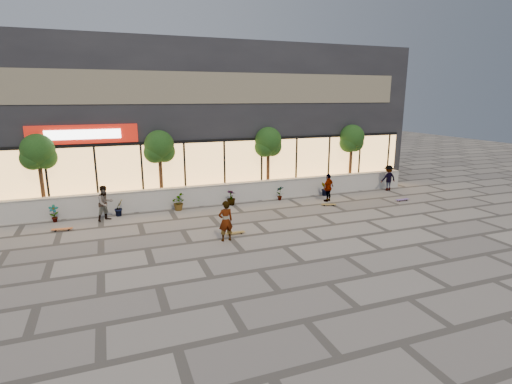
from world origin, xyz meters
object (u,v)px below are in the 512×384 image
object	(u,v)px
tree_mideast	(268,144)
skateboard_left	(62,229)
tree_east	(352,140)
skater_center	(226,221)
skater_left	(105,203)
skateboard_right_near	(329,204)
tree_midwest	(159,149)
skater_right_far	(388,178)
skateboard_center	(235,233)
skateboard_right_far	(402,199)
skater_right_near	(328,188)
tree_west	(38,154)

from	to	relation	value
tree_mideast	skateboard_left	xyz separation A→B (m)	(-10.58, -2.70, -2.90)
tree_east	skater_center	size ratio (longest dim) A/B	2.40
skater_left	skateboard_right_near	bearing A→B (deg)	-37.65
skater_left	tree_midwest	bearing A→B (deg)	2.67
skater_right_far	skateboard_center	bearing A→B (deg)	21.30
tree_east	skateboard_center	world-z (taller)	tree_east
skater_center	skateboard_right_far	world-z (taller)	skater_center
tree_east	skateboard_center	bearing A→B (deg)	-148.36
tree_midwest	skater_right_far	size ratio (longest dim) A/B	2.55
tree_midwest	skater_center	distance (m)	6.85
skateboard_left	skater_right_far	bearing A→B (deg)	9.37
skater_right_near	skateboard_right_near	xyz separation A→B (m)	(-0.43, -0.83, -0.68)
skateboard_right_far	skater_center	bearing A→B (deg)	-170.49
skater_left	skateboard_center	xyz separation A→B (m)	(4.97, -3.94, -0.74)
tree_midwest	skater_left	size ratio (longest dim) A/B	2.39
skater_center	skateboard_right_near	xyz separation A→B (m)	(6.50, 3.06, -0.74)
tree_midwest	skateboard_right_near	world-z (taller)	tree_midwest
tree_west	skateboard_right_far	xyz separation A→B (m)	(17.90, -3.78, -2.90)
tree_midwest	skateboard_left	xyz separation A→B (m)	(-4.58, -2.70, -2.90)
tree_midwest	skateboard_left	size ratio (longest dim) A/B	4.60
tree_west	skateboard_center	world-z (taller)	tree_west
skateboard_right_near	skateboard_right_far	bearing A→B (deg)	16.17
skateboard_right_far	tree_west	bearing A→B (deg)	164.48
skateboard_left	tree_west	bearing A→B (deg)	114.03
tree_midwest	skater_right_near	size ratio (longest dim) A/B	2.58
skater_center	skater_left	bearing A→B (deg)	-51.37
skateboard_right_near	tree_midwest	bearing A→B (deg)	-178.17
skater_right_far	skater_left	bearing A→B (deg)	1.39
skater_right_far	tree_mideast	bearing A→B (deg)	-10.89
tree_midwest	skateboard_right_far	xyz separation A→B (m)	(12.40, -3.78, -2.90)
skater_left	skateboard_right_near	world-z (taller)	skater_left
tree_west	tree_east	size ratio (longest dim) A/B	1.00
skateboard_center	skateboard_right_near	distance (m)	6.45
skateboard_left	skateboard_right_near	world-z (taller)	skateboard_left
tree_east	skater_left	size ratio (longest dim) A/B	2.39
tree_west	skateboard_right_far	world-z (taller)	tree_west
skater_left	skateboard_right_far	distance (m)	15.34
skater_right_far	skateboard_left	distance (m)	17.94
skateboard_left	skateboard_center	bearing A→B (deg)	-18.99
skateboard_left	skateboard_right_far	bearing A→B (deg)	1.56
tree_west	tree_east	xyz separation A→B (m)	(17.00, 0.00, 0.00)
skateboard_right_far	tree_midwest	bearing A→B (deg)	159.45
skater_left	skateboard_right_far	size ratio (longest dim) A/B	1.95
skater_right_far	skateboard_center	xyz separation A→B (m)	(-11.12, -4.34, -0.69)
skater_left	skateboard_left	size ratio (longest dim) A/B	1.93
tree_midwest	tree_east	distance (m)	11.50
skater_center	skateboard_right_near	bearing A→B (deg)	-160.59
tree_east	skater_left	distance (m)	14.56
skateboard_right_near	skater_left	bearing A→B (deg)	-163.96
tree_midwest	skateboard_left	bearing A→B (deg)	-149.43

